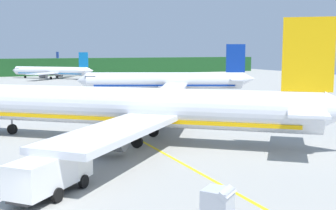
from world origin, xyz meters
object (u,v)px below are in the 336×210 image
at_px(airliner_mid_apron, 167,81).
at_px(service_truck_catering, 51,173).
at_px(airliner_far_taxiway, 52,71).
at_px(airliner_distant, 51,66).
at_px(airliner_foreground, 137,108).
at_px(cargo_container_near, 218,206).

xyz_separation_m(airliner_mid_apron, service_truck_catering, (-30.60, -50.95, -1.42)).
distance_m(airliner_mid_apron, airliner_far_taxiway, 61.80).
distance_m(airliner_distant, service_truck_catering, 157.88).
bearing_deg(airliner_distant, airliner_far_taxiway, -98.43).
relative_size(airliner_foreground, airliner_distant, 1.18).
bearing_deg(airliner_mid_apron, service_truck_catering, -120.99).
bearing_deg(service_truck_catering, cargo_container_near, -47.39).
bearing_deg(airliner_foreground, cargo_container_near, -98.20).
height_order(airliner_distant, cargo_container_near, airliner_distant).
xyz_separation_m(service_truck_catering, cargo_container_near, (7.34, -7.98, -0.55)).
distance_m(airliner_mid_apron, service_truck_catering, 59.45).
relative_size(airliner_foreground, cargo_container_near, 14.96).
xyz_separation_m(airliner_foreground, airliner_mid_apron, (20.28, 38.21, -0.48)).
xyz_separation_m(airliner_mid_apron, airliner_far_taxiway, (-12.95, 60.43, -0.53)).
height_order(airliner_foreground, service_truck_catering, airliner_foreground).
bearing_deg(airliner_mid_apron, airliner_distant, 93.45).
relative_size(airliner_mid_apron, cargo_container_near, 14.76).
relative_size(airliner_mid_apron, airliner_distant, 1.16).
xyz_separation_m(airliner_mid_apron, cargo_container_near, (-23.27, -58.92, -1.97)).
distance_m(airliner_distant, cargo_container_near, 164.86).
distance_m(airliner_far_taxiway, cargo_container_near, 119.81).
relative_size(airliner_foreground, service_truck_catering, 5.67).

